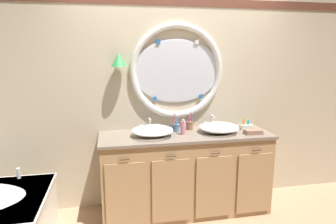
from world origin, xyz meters
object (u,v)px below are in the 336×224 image
Objects in this scene: sink_basin_right at (219,127)px; toiletry_basket at (246,126)px; sink_basin_left at (153,131)px; toothbrush_holder_left at (176,127)px; folded_hand_towel at (253,132)px; soap_dispenser at (183,128)px; toothbrush_holder_right at (190,125)px.

toiletry_basket is (0.36, 0.09, -0.03)m from sink_basin_right.
toiletry_basket is at bearing 4.54° from sink_basin_left.
sink_basin_left is 0.31m from toothbrush_holder_left.
sink_basin_right reaches higher than folded_hand_towel.
folded_hand_towel is at bearing -94.66° from toiletry_basket.
sink_basin_left reaches higher than sink_basin_right.
sink_basin_left is 0.33m from soap_dispenser.
toiletry_basket is at bearing 6.38° from soap_dispenser.
sink_basin_right is at bearing -16.89° from toothbrush_holder_left.
toothbrush_holder_right is (0.18, 0.05, 0.00)m from toothbrush_holder_left.
sink_basin_left is at bearing -175.46° from toiletry_basket.
toothbrush_holder_left reaches higher than toothbrush_holder_right.
sink_basin_right is 0.37m from folded_hand_towel.
toothbrush_holder_right reaches higher than toiletry_basket.
toothbrush_holder_right is (-0.28, 0.19, 0.00)m from sink_basin_right.
sink_basin_left is 0.74m from sink_basin_right.
folded_hand_towel is 0.22m from toiletry_basket.
toiletry_basket is at bearing -8.96° from toothbrush_holder_right.
toothbrush_holder_left is 0.18m from toothbrush_holder_right.
toiletry_basket is (0.77, 0.09, -0.04)m from soap_dispenser.
soap_dispenser is at bearing -124.36° from toothbrush_holder_right.
sink_basin_left is 1.00× the size of sink_basin_right.
toothbrush_holder_right is (0.46, 0.19, -0.00)m from sink_basin_left.
sink_basin_left is at bearing -179.80° from soap_dispenser.
sink_basin_right is at bearing -33.92° from toothbrush_holder_right.
sink_basin_left is at bearing 173.34° from folded_hand_towel.
soap_dispenser is at bearing 0.20° from sink_basin_left.
sink_basin_left is 1.11m from toiletry_basket.
soap_dispenser reaches higher than folded_hand_towel.
toothbrush_holder_right is at bearing 55.64° from soap_dispenser.
soap_dispenser reaches higher than toiletry_basket.
toothbrush_holder_left is at bearing 26.17° from sink_basin_left.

